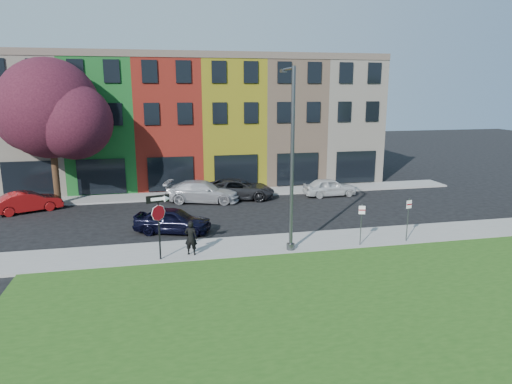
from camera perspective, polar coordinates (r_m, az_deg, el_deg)
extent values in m
plane|color=black|center=(20.79, 5.14, -9.34)|extent=(120.00, 120.00, 0.00)
cube|color=gray|center=(24.04, 7.61, -6.14)|extent=(40.00, 3.00, 0.12)
cube|color=gray|center=(34.36, -7.10, -0.32)|extent=(40.00, 2.40, 0.12)
cube|color=beige|center=(40.70, -25.37, 7.65)|extent=(5.00, 10.00, 10.00)
cube|color=green|center=(39.87, -18.31, 8.15)|extent=(5.00, 10.00, 10.00)
cube|color=red|center=(39.66, -11.04, 8.53)|extent=(5.00, 10.00, 10.00)
cube|color=gold|center=(40.08, -3.79, 8.78)|extent=(5.00, 10.00, 10.00)
cube|color=#A18168|center=(41.10, 3.20, 8.89)|extent=(5.00, 10.00, 10.00)
cube|color=beige|center=(42.69, 9.77, 8.87)|extent=(5.00, 10.00, 10.00)
cube|color=black|center=(35.23, -6.53, 2.42)|extent=(30.00, 0.12, 2.60)
cylinder|color=black|center=(21.28, -12.02, -4.48)|extent=(0.08, 0.08, 2.96)
cylinder|color=white|center=(21.05, -12.11, -2.57)|extent=(0.75, 0.22, 0.77)
cylinder|color=maroon|center=(21.03, -12.11, -2.59)|extent=(0.71, 0.20, 0.73)
cube|color=black|center=(20.89, -12.19, -0.85)|extent=(1.03, 0.30, 0.34)
cube|color=white|center=(20.86, -12.19, -0.86)|extent=(0.64, 0.18, 0.14)
imported|color=black|center=(21.80, -8.14, -5.70)|extent=(0.84, 0.76, 1.65)
imported|color=black|center=(25.62, -10.36, -3.48)|extent=(4.34, 5.28, 1.44)
imported|color=maroon|center=(32.93, -26.61, -1.10)|extent=(4.43, 5.11, 1.34)
imported|color=#A1A0A5|center=(32.18, -6.71, 0.06)|extent=(4.70, 6.24, 1.51)
imported|color=black|center=(32.93, -2.20, 0.37)|extent=(4.35, 6.08, 1.44)
imported|color=silver|center=(34.25, 9.20, 0.62)|extent=(1.81, 4.01, 1.34)
cylinder|color=#484B4D|center=(21.48, 4.54, 3.80)|extent=(0.18, 0.18, 8.70)
cylinder|color=#484B4D|center=(22.53, 4.35, -6.80)|extent=(0.40, 0.40, 0.30)
cylinder|color=#484B4D|center=(22.21, 4.10, 15.10)|extent=(0.21, 2.00, 0.12)
cube|color=#484B4D|center=(23.27, 3.44, 14.88)|extent=(0.27, 0.56, 0.16)
cylinder|color=#484B4D|center=(23.43, 12.98, -3.99)|extent=(0.05, 0.05, 2.12)
cube|color=white|center=(23.20, 13.11, -2.21)|extent=(0.31, 0.10, 0.42)
cube|color=maroon|center=(23.18, 13.13, -2.22)|extent=(0.31, 0.09, 0.06)
cylinder|color=#484B4D|center=(24.65, 18.43, -3.30)|extent=(0.05, 0.05, 2.27)
cube|color=white|center=(24.42, 18.60, -1.48)|extent=(0.32, 0.09, 0.42)
cube|color=maroon|center=(24.40, 18.62, -1.49)|extent=(0.31, 0.08, 0.06)
cylinder|color=black|center=(33.77, -23.77, 2.13)|extent=(0.44, 0.44, 4.12)
sphere|color=black|center=(33.32, -24.45, 9.50)|extent=(6.56, 6.56, 6.56)
sphere|color=black|center=(32.09, -21.79, 8.17)|extent=(4.92, 4.92, 4.92)
sphere|color=black|center=(34.80, -26.35, 8.33)|extent=(4.59, 4.59, 4.59)
sphere|color=black|center=(33.87, -23.85, 11.54)|extent=(3.93, 3.93, 3.93)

